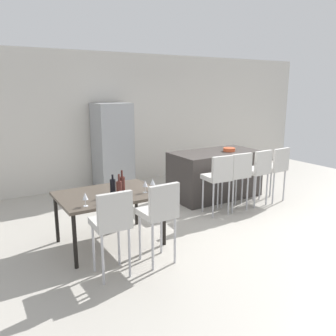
{
  "coord_description": "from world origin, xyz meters",
  "views": [
    {
      "loc": [
        -3.66,
        -4.25,
        2.15
      ],
      "look_at": [
        -0.74,
        0.53,
        0.85
      ],
      "focal_mm": 37.03,
      "sensor_mm": 36.0,
      "label": 1
    }
  ],
  "objects_px": {
    "dining_chair_far": "(160,210)",
    "dining_table": "(109,198)",
    "refrigerator": "(113,147)",
    "kitchen_island": "(215,174)",
    "fruit_bowl": "(229,150)",
    "bar_chair_left": "(218,175)",
    "wine_bottle_far": "(122,184)",
    "bar_chair_right": "(258,169)",
    "wine_glass_right": "(153,182)",
    "bar_chair_middle": "(238,172)",
    "dining_chair_near": "(112,220)",
    "wine_glass_left": "(145,184)",
    "bar_chair_far": "(276,166)",
    "wine_glass_middle": "(85,196)",
    "wine_bottle_end": "(113,187)",
    "wine_bottle_inner": "(119,189)"
  },
  "relations": [
    {
      "from": "wine_bottle_far",
      "to": "dining_chair_near",
      "type": "bearing_deg",
      "value": -121.53
    },
    {
      "from": "kitchen_island",
      "to": "wine_glass_left",
      "type": "xyz_separation_m",
      "value": [
        -2.19,
        -1.17,
        0.4
      ]
    },
    {
      "from": "bar_chair_left",
      "to": "bar_chair_right",
      "type": "height_order",
      "value": "same"
    },
    {
      "from": "wine_bottle_far",
      "to": "wine_glass_middle",
      "type": "xyz_separation_m",
      "value": [
        -0.61,
        -0.28,
        0.0
      ]
    },
    {
      "from": "bar_chair_left",
      "to": "wine_bottle_far",
      "type": "distance_m",
      "value": 1.87
    },
    {
      "from": "dining_chair_far",
      "to": "wine_glass_left",
      "type": "bearing_deg",
      "value": 78.0
    },
    {
      "from": "bar_chair_middle",
      "to": "wine_bottle_far",
      "type": "bearing_deg",
      "value": -175.56
    },
    {
      "from": "dining_chair_near",
      "to": "refrigerator",
      "type": "relative_size",
      "value": 0.57
    },
    {
      "from": "bar_chair_right",
      "to": "dining_chair_far",
      "type": "distance_m",
      "value": 2.82
    },
    {
      "from": "bar_chair_right",
      "to": "wine_glass_left",
      "type": "bearing_deg",
      "value": -172.42
    },
    {
      "from": "kitchen_island",
      "to": "bar_chair_middle",
      "type": "xyz_separation_m",
      "value": [
        -0.17,
        -0.84,
        0.24
      ]
    },
    {
      "from": "bar_chair_far",
      "to": "wine_glass_middle",
      "type": "xyz_separation_m",
      "value": [
        -3.87,
        -0.46,
        0.17
      ]
    },
    {
      "from": "dining_table",
      "to": "wine_glass_right",
      "type": "distance_m",
      "value": 0.64
    },
    {
      "from": "dining_chair_near",
      "to": "wine_bottle_far",
      "type": "xyz_separation_m",
      "value": [
        0.48,
        0.78,
        0.16
      ]
    },
    {
      "from": "dining_chair_near",
      "to": "wine_glass_middle",
      "type": "distance_m",
      "value": 0.55
    },
    {
      "from": "kitchen_island",
      "to": "wine_glass_middle",
      "type": "height_order",
      "value": "kitchen_island"
    },
    {
      "from": "wine_glass_left",
      "to": "wine_bottle_end",
      "type": "bearing_deg",
      "value": 166.99
    },
    {
      "from": "bar_chair_left",
      "to": "bar_chair_far",
      "type": "xyz_separation_m",
      "value": [
        1.41,
        -0.0,
        0.0
      ]
    },
    {
      "from": "wine_bottle_end",
      "to": "wine_bottle_inner",
      "type": "relative_size",
      "value": 0.88
    },
    {
      "from": "dining_table",
      "to": "wine_glass_left",
      "type": "relative_size",
      "value": 7.87
    },
    {
      "from": "kitchen_island",
      "to": "wine_bottle_end",
      "type": "relative_size",
      "value": 6.04
    },
    {
      "from": "bar_chair_middle",
      "to": "bar_chair_right",
      "type": "xyz_separation_m",
      "value": [
        0.5,
        -0.0,
        0.0
      ]
    },
    {
      "from": "bar_chair_far",
      "to": "wine_glass_right",
      "type": "xyz_separation_m",
      "value": [
        -2.85,
        -0.3,
        0.17
      ]
    },
    {
      "from": "wine_glass_middle",
      "to": "bar_chair_middle",
      "type": "bearing_deg",
      "value": 8.95
    },
    {
      "from": "dining_table",
      "to": "fruit_bowl",
      "type": "distance_m",
      "value": 3.01
    },
    {
      "from": "bar_chair_left",
      "to": "wine_bottle_far",
      "type": "height_order",
      "value": "wine_bottle_far"
    },
    {
      "from": "bar_chair_far",
      "to": "dining_chair_far",
      "type": "relative_size",
      "value": 1.0
    },
    {
      "from": "bar_chair_left",
      "to": "dining_chair_far",
      "type": "xyz_separation_m",
      "value": [
        -1.71,
        -0.96,
        0.0
      ]
    },
    {
      "from": "kitchen_island",
      "to": "fruit_bowl",
      "type": "height_order",
      "value": "fruit_bowl"
    },
    {
      "from": "wine_glass_right",
      "to": "wine_glass_left",
      "type": "bearing_deg",
      "value": -167.46
    },
    {
      "from": "dining_chair_near",
      "to": "wine_glass_right",
      "type": "distance_m",
      "value": 1.11
    },
    {
      "from": "bar_chair_left",
      "to": "dining_chair_far",
      "type": "height_order",
      "value": "same"
    },
    {
      "from": "dining_chair_far",
      "to": "refrigerator",
      "type": "distance_m",
      "value": 3.5
    },
    {
      "from": "bar_chair_middle",
      "to": "wine_bottle_end",
      "type": "distance_m",
      "value": 2.46
    },
    {
      "from": "wine_bottle_far",
      "to": "fruit_bowl",
      "type": "distance_m",
      "value": 2.86
    },
    {
      "from": "dining_chair_far",
      "to": "dining_table",
      "type": "bearing_deg",
      "value": 109.9
    },
    {
      "from": "bar_chair_middle",
      "to": "dining_chair_near",
      "type": "distance_m",
      "value": 2.93
    },
    {
      "from": "bar_chair_right",
      "to": "dining_chair_far",
      "type": "bearing_deg",
      "value": -160.08
    },
    {
      "from": "kitchen_island",
      "to": "bar_chair_far",
      "type": "bearing_deg",
      "value": -46.33
    },
    {
      "from": "kitchen_island",
      "to": "refrigerator",
      "type": "height_order",
      "value": "refrigerator"
    },
    {
      "from": "wine_glass_left",
      "to": "wine_glass_right",
      "type": "bearing_deg",
      "value": 12.54
    },
    {
      "from": "bar_chair_right",
      "to": "dining_table",
      "type": "distance_m",
      "value": 2.96
    },
    {
      "from": "kitchen_island",
      "to": "wine_bottle_far",
      "type": "distance_m",
      "value": 2.69
    },
    {
      "from": "dining_chair_near",
      "to": "wine_glass_middle",
      "type": "height_order",
      "value": "dining_chair_near"
    },
    {
      "from": "kitchen_island",
      "to": "bar_chair_far",
      "type": "relative_size",
      "value": 1.66
    },
    {
      "from": "bar_chair_far",
      "to": "wine_bottle_inner",
      "type": "xyz_separation_m",
      "value": [
        -3.4,
        -0.4,
        0.17
      ]
    },
    {
      "from": "wine_bottle_end",
      "to": "fruit_bowl",
      "type": "distance_m",
      "value": 3.03
    },
    {
      "from": "dining_table",
      "to": "wine_glass_middle",
      "type": "relative_size",
      "value": 7.87
    },
    {
      "from": "dining_chair_near",
      "to": "wine_bottle_far",
      "type": "relative_size",
      "value": 3.33
    },
    {
      "from": "wine_bottle_far",
      "to": "fruit_bowl",
      "type": "relative_size",
      "value": 1.33
    }
  ]
}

